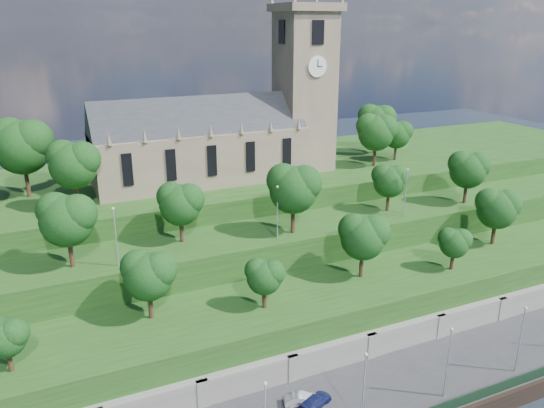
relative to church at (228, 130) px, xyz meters
name	(u,v)px	position (x,y,z in m)	size (l,w,h in m)	color
promenade	(358,405)	(-0.79, -39.98, -21.52)	(160.00, 12.00, 2.00)	#2D2D30
retaining_wall	(330,360)	(-0.79, -34.01, -20.02)	(160.00, 2.10, 5.00)	slate
embankment_lower	(305,322)	(-0.79, -27.98, -18.52)	(160.00, 12.00, 8.00)	#1C4216
embankment_upper	(268,271)	(-0.79, -16.98, -16.52)	(160.00, 10.00, 12.00)	#1C4216
hilltop	(218,213)	(-0.79, 4.02, -15.02)	(160.00, 32.00, 15.00)	#1C4216
church	(228,130)	(0.00, 0.00, 0.00)	(38.60, 12.35, 27.60)	#71624F
trees_lower	(343,243)	(4.60, -27.17, -9.39)	(68.26, 8.68, 8.33)	#331E13
trees_upper	(282,190)	(0.83, -18.00, -4.77)	(63.31, 8.74, 9.35)	#331E13
trees_hilltop	(171,142)	(-9.39, -1.34, -0.80)	(74.39, 16.14, 11.19)	#331E13
lamp_posts_promenade	(364,384)	(-2.79, -43.48, -15.89)	(60.36, 0.36, 8.05)	#B2B2B7
lamp_posts_upper	(277,208)	(-0.79, -19.98, -6.37)	(40.36, 0.36, 7.12)	#B2B2B7
car_middle	(302,399)	(-6.63, -38.62, -19.92)	(1.27, 3.64, 1.20)	#999A9D
car_right	(315,401)	(-5.52, -39.37, -19.95)	(1.60, 3.94, 1.14)	#151C4C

